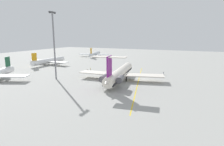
{
  "coord_description": "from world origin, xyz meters",
  "views": [
    {
      "loc": [
        -83.27,
        -22.33,
        20.49
      ],
      "look_at": [
        -5.37,
        13.65,
        3.06
      ],
      "focal_mm": 30.09,
      "sensor_mm": 36.0,
      "label": 1
    }
  ],
  "objects_px": {
    "ground_crew_near_nose": "(87,70)",
    "ground_crew_portside": "(164,73)",
    "main_jetliner": "(119,73)",
    "light_mast": "(54,44)",
    "safety_cone_nose": "(109,69)",
    "airliner_mid_right": "(50,61)",
    "ground_crew_near_tail": "(90,69)",
    "airliner_far_right": "(95,54)"
  },
  "relations": [
    {
      "from": "ground_crew_near_tail",
      "to": "ground_crew_portside",
      "type": "relative_size",
      "value": 0.94
    },
    {
      "from": "airliner_mid_right",
      "to": "light_mast",
      "type": "bearing_deg",
      "value": -133.77
    },
    {
      "from": "ground_crew_near_nose",
      "to": "safety_cone_nose",
      "type": "relative_size",
      "value": 3.19
    },
    {
      "from": "main_jetliner",
      "to": "airliner_far_right",
      "type": "bearing_deg",
      "value": 27.07
    },
    {
      "from": "main_jetliner",
      "to": "ground_crew_near_tail",
      "type": "height_order",
      "value": "main_jetliner"
    },
    {
      "from": "airliner_mid_right",
      "to": "ground_crew_near_tail",
      "type": "distance_m",
      "value": 38.93
    },
    {
      "from": "ground_crew_near_nose",
      "to": "ground_crew_near_tail",
      "type": "xyz_separation_m",
      "value": [
        5.26,
        1.15,
        -0.07
      ]
    },
    {
      "from": "airliner_far_right",
      "to": "ground_crew_near_tail",
      "type": "distance_m",
      "value": 72.71
    },
    {
      "from": "airliner_far_right",
      "to": "ground_crew_portside",
      "type": "distance_m",
      "value": 95.16
    },
    {
      "from": "main_jetliner",
      "to": "airliner_mid_right",
      "type": "distance_m",
      "value": 67.52
    },
    {
      "from": "main_jetliner",
      "to": "safety_cone_nose",
      "type": "bearing_deg",
      "value": 25.91
    },
    {
      "from": "main_jetliner",
      "to": "ground_crew_near_nose",
      "type": "height_order",
      "value": "main_jetliner"
    },
    {
      "from": "main_jetliner",
      "to": "ground_crew_near_tail",
      "type": "xyz_separation_m",
      "value": [
        16.2,
        25.01,
        -2.51
      ]
    },
    {
      "from": "ground_crew_near_nose",
      "to": "ground_crew_portside",
      "type": "distance_m",
      "value": 41.36
    },
    {
      "from": "ground_crew_near_nose",
      "to": "ground_crew_near_tail",
      "type": "relative_size",
      "value": 1.07
    },
    {
      "from": "main_jetliner",
      "to": "light_mast",
      "type": "bearing_deg",
      "value": 98.34
    },
    {
      "from": "ground_crew_portside",
      "to": "safety_cone_nose",
      "type": "height_order",
      "value": "ground_crew_portside"
    },
    {
      "from": "airliner_mid_right",
      "to": "airliner_far_right",
      "type": "relative_size",
      "value": 1.03
    },
    {
      "from": "main_jetliner",
      "to": "ground_crew_portside",
      "type": "bearing_deg",
      "value": -45.37
    },
    {
      "from": "airliner_far_right",
      "to": "ground_crew_near_tail",
      "type": "height_order",
      "value": "airliner_far_right"
    },
    {
      "from": "airliner_mid_right",
      "to": "ground_crew_near_nose",
      "type": "distance_m",
      "value": 41.39
    },
    {
      "from": "main_jetliner",
      "to": "ground_crew_portside",
      "type": "relative_size",
      "value": 25.64
    },
    {
      "from": "main_jetliner",
      "to": "airliner_mid_right",
      "type": "relative_size",
      "value": 1.44
    },
    {
      "from": "airliner_mid_right",
      "to": "light_mast",
      "type": "relative_size",
      "value": 1.01
    },
    {
      "from": "airliner_far_right",
      "to": "ground_crew_portside",
      "type": "relative_size",
      "value": 17.23
    },
    {
      "from": "airliner_far_right",
      "to": "safety_cone_nose",
      "type": "height_order",
      "value": "airliner_far_right"
    },
    {
      "from": "light_mast",
      "to": "safety_cone_nose",
      "type": "bearing_deg",
      "value": -20.34
    },
    {
      "from": "ground_crew_near_nose",
      "to": "ground_crew_portside",
      "type": "bearing_deg",
      "value": -124.09
    },
    {
      "from": "airliner_mid_right",
      "to": "ground_crew_near_tail",
      "type": "height_order",
      "value": "airliner_mid_right"
    },
    {
      "from": "ground_crew_near_tail",
      "to": "main_jetliner",
      "type": "bearing_deg",
      "value": -115.0
    },
    {
      "from": "ground_crew_near_nose",
      "to": "ground_crew_portside",
      "type": "relative_size",
      "value": 1.01
    },
    {
      "from": "light_mast",
      "to": "ground_crew_near_tail",
      "type": "bearing_deg",
      "value": -8.3
    },
    {
      "from": "airliner_far_right",
      "to": "ground_crew_near_nose",
      "type": "height_order",
      "value": "airliner_far_right"
    },
    {
      "from": "airliner_far_right",
      "to": "safety_cone_nose",
      "type": "bearing_deg",
      "value": -157.78
    },
    {
      "from": "airliner_mid_right",
      "to": "ground_crew_near_tail",
      "type": "relative_size",
      "value": 18.91
    },
    {
      "from": "airliner_mid_right",
      "to": "ground_crew_portside",
      "type": "distance_m",
      "value": 79.2
    },
    {
      "from": "light_mast",
      "to": "main_jetliner",
      "type": "bearing_deg",
      "value": -72.56
    },
    {
      "from": "main_jetliner",
      "to": "ground_crew_near_nose",
      "type": "bearing_deg",
      "value": 56.28
    },
    {
      "from": "airliner_mid_right",
      "to": "light_mast",
      "type": "distance_m",
      "value": 49.63
    },
    {
      "from": "safety_cone_nose",
      "to": "light_mast",
      "type": "bearing_deg",
      "value": 159.66
    },
    {
      "from": "ground_crew_near_nose",
      "to": "airliner_far_right",
      "type": "bearing_deg",
      "value": -22.68
    },
    {
      "from": "airliner_mid_right",
      "to": "safety_cone_nose",
      "type": "relative_size",
      "value": 56.36
    }
  ]
}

